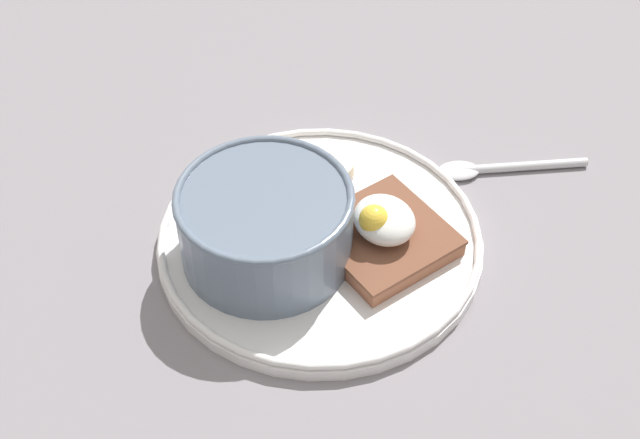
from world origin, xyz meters
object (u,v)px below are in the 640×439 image
object	(u,v)px
toast_slice	(383,237)
banana_slice_front	(335,168)
poached_egg	(383,220)
banana_slice_left	(291,160)
oatmeal_bowl	(266,225)
spoon	(494,168)

from	to	relation	value
toast_slice	banana_slice_front	xyz separation A→B (cm)	(8.81, -0.98, -0.25)
toast_slice	banana_slice_front	world-z (taller)	toast_slice
poached_egg	banana_slice_left	distance (cm)	11.88
oatmeal_bowl	toast_slice	xyz separation A→B (cm)	(-3.73, -8.17, -2.33)
toast_slice	spoon	world-z (taller)	toast_slice
spoon	oatmeal_bowl	bearing A→B (deg)	88.40
oatmeal_bowl	toast_slice	size ratio (longest dim) A/B	1.33
banana_slice_left	spoon	bearing A→B (deg)	-118.91
spoon	toast_slice	bearing A→B (deg)	103.15
banana_slice_front	banana_slice_left	xyz separation A→B (cm)	(2.72, 2.78, 0.09)
poached_egg	banana_slice_left	size ratio (longest dim) A/B	1.15
banana_slice_front	poached_egg	bearing A→B (deg)	172.57
oatmeal_bowl	poached_egg	distance (cm)	8.84
poached_egg	banana_slice_left	xyz separation A→B (cm)	(11.55, 1.62, -2.23)
poached_egg	banana_slice_front	xyz separation A→B (cm)	(8.83, -1.15, -2.32)
oatmeal_bowl	toast_slice	distance (cm)	9.28
oatmeal_bowl	poached_egg	size ratio (longest dim) A/B	2.58
banana_slice_front	spoon	size ratio (longest dim) A/B	0.34
poached_egg	banana_slice_front	distance (cm)	9.20
toast_slice	banana_slice_front	bearing A→B (deg)	-6.33
toast_slice	spoon	distance (cm)	13.85
banana_slice_front	banana_slice_left	size ratio (longest dim) A/B	0.96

